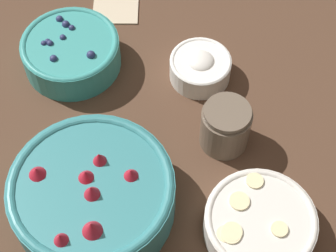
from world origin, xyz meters
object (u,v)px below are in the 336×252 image
(bowl_bananas, at_px, (260,223))
(jar_chocolate, at_px, (225,127))
(bowl_strawberries, at_px, (92,194))
(bowl_blueberries, at_px, (71,51))
(bowl_cream, at_px, (200,66))

(bowl_bananas, bearing_deg, jar_chocolate, 4.90)
(bowl_strawberries, height_order, bowl_blueberries, bowl_strawberries)
(bowl_bananas, height_order, jar_chocolate, jar_chocolate)
(bowl_bananas, bearing_deg, bowl_strawberries, 71.09)
(bowl_bananas, bearing_deg, bowl_blueberries, 33.57)
(bowl_strawberries, bearing_deg, bowl_cream, -43.23)
(bowl_strawberries, xyz_separation_m, bowl_cream, (0.23, -0.21, -0.02))
(bowl_strawberries, bearing_deg, jar_chocolate, -69.08)
(bowl_cream, bearing_deg, bowl_strawberries, 136.77)
(bowl_blueberries, bearing_deg, bowl_cream, -107.02)
(bowl_bananas, height_order, bowl_cream, bowl_cream)
(jar_chocolate, bearing_deg, bowl_cream, 4.97)
(bowl_strawberries, bearing_deg, bowl_bananas, -108.91)
(bowl_cream, distance_m, jar_chocolate, 0.14)
(bowl_strawberries, height_order, jar_chocolate, bowl_strawberries)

